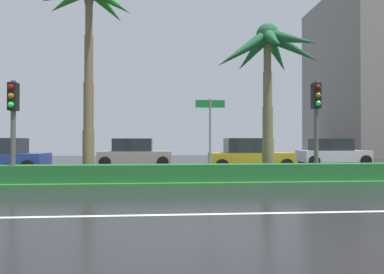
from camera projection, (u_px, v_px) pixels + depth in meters
ground_plane at (182, 179)px, 14.06m from camera, size 90.00×42.00×0.10m
near_lane_divider_stripe at (196, 214)px, 7.08m from camera, size 81.00×0.14×0.01m
median_strip at (183, 179)px, 13.07m from camera, size 85.50×4.00×0.15m
median_hedge at (185, 173)px, 11.68m from camera, size 76.50×0.70×0.60m
palm_tree_mid_left at (89, 13)px, 12.94m from camera, size 3.66×3.77×7.99m
palm_tree_centre_left at (268, 55)px, 13.18m from camera, size 4.39×4.51×6.18m
traffic_signal_median_left at (13, 112)px, 11.18m from camera, size 0.28×0.43×3.51m
traffic_signal_median_right at (316, 112)px, 12.30m from camera, size 0.28×0.43×3.69m
street_name_sign at (210, 128)px, 12.15m from camera, size 1.10×0.08×3.00m
car_in_traffic_leading at (1, 156)px, 16.26m from camera, size 4.30×2.02×1.72m
car_in_traffic_second at (135, 153)px, 19.73m from camera, size 4.30×2.02×1.72m
car_in_traffic_third at (249, 155)px, 17.26m from camera, size 4.30×2.02×1.72m
car_in_traffic_fourth at (332, 152)px, 21.05m from camera, size 4.30×2.02×1.72m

